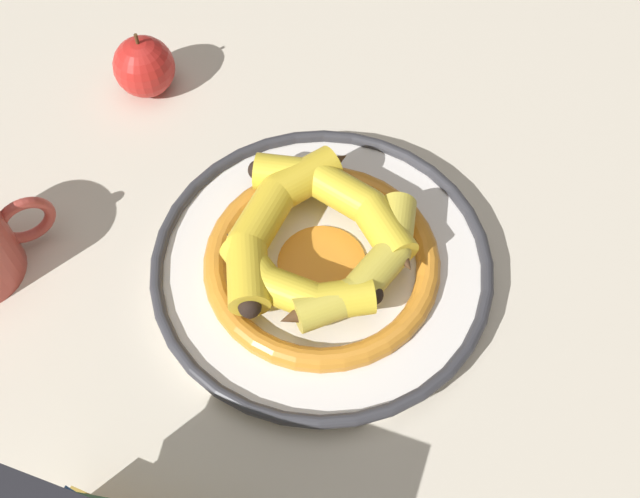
# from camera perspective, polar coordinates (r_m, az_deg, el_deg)

# --- Properties ---
(ground_plane) EXTENTS (2.80, 2.80, 0.00)m
(ground_plane) POSITION_cam_1_polar(r_m,az_deg,el_deg) (0.73, -1.77, -2.52)
(ground_plane) COLOR beige
(decorative_bowl) EXTENTS (0.33, 0.33, 0.03)m
(decorative_bowl) POSITION_cam_1_polar(r_m,az_deg,el_deg) (0.73, 0.00, -0.91)
(decorative_bowl) COLOR white
(decorative_bowl) RESTS_ON ground_plane
(banana_a) EXTENTS (0.12, 0.13, 0.03)m
(banana_a) POSITION_cam_1_polar(r_m,az_deg,el_deg) (0.67, -2.21, -2.70)
(banana_a) COLOR yellow
(banana_a) RESTS_ON decorative_bowl
(banana_b) EXTENTS (0.17, 0.10, 0.03)m
(banana_b) POSITION_cam_1_polar(r_m,az_deg,el_deg) (0.68, 3.45, -1.63)
(banana_b) COLOR gold
(banana_b) RESTS_ON decorative_bowl
(banana_c) EXTENTS (0.12, 0.18, 0.04)m
(banana_c) POSITION_cam_1_polar(r_m,az_deg,el_deg) (0.72, 1.61, 3.74)
(banana_c) COLOR yellow
(banana_c) RESTS_ON decorative_bowl
(banana_d) EXTENTS (0.17, 0.15, 0.04)m
(banana_d) POSITION_cam_1_polar(r_m,az_deg,el_deg) (0.71, -3.55, 2.31)
(banana_d) COLOR gold
(banana_d) RESTS_ON decorative_bowl
(apple) EXTENTS (0.07, 0.07, 0.08)m
(apple) POSITION_cam_1_polar(r_m,az_deg,el_deg) (0.89, -13.26, 13.37)
(apple) COLOR red
(apple) RESTS_ON ground_plane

